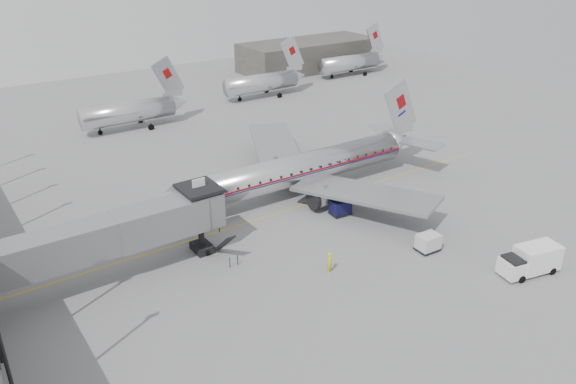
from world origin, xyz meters
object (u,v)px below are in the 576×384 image
at_px(airliner, 301,169).
at_px(ramp_worker, 330,262).
at_px(service_van, 530,260).
at_px(baggage_cart_navy, 340,207).
at_px(baggage_cart_white, 428,242).

distance_m(airliner, ramp_worker, 16.95).
height_order(service_van, baggage_cart_navy, service_van).
relative_size(airliner, baggage_cart_white, 16.03).
bearing_deg(baggage_cart_navy, baggage_cart_white, -73.19).
relative_size(airliner, ramp_worker, 18.52).
height_order(service_van, ramp_worker, service_van).
distance_m(airliner, service_van, 25.83).
distance_m(service_van, baggage_cart_navy, 19.07).
height_order(baggage_cart_navy, ramp_worker, ramp_worker).
height_order(airliner, baggage_cart_navy, airliner).
bearing_deg(ramp_worker, baggage_cart_navy, 11.43).
distance_m(baggage_cart_navy, baggage_cart_white, 10.54).
xyz_separation_m(baggage_cart_navy, baggage_cart_white, (2.00, -10.35, 0.01)).
distance_m(airliner, baggage_cart_white, 17.57).
xyz_separation_m(service_van, ramp_worker, (-14.11, 9.99, -0.37)).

